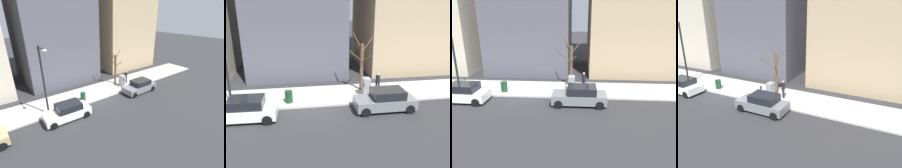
% 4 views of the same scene
% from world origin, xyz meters
% --- Properties ---
extents(ground_plane, '(120.00, 120.00, 0.00)m').
position_xyz_m(ground_plane, '(0.00, 0.00, 0.00)').
color(ground_plane, '#2B2B2D').
extents(sidewalk, '(4.00, 36.00, 0.15)m').
position_xyz_m(sidewalk, '(2.00, 0.00, 0.07)').
color(sidewalk, '#B2AFA8').
rests_on(sidewalk, ground).
extents(parked_car_grey, '(1.92, 4.20, 1.52)m').
position_xyz_m(parked_car_grey, '(-1.11, -4.88, 0.74)').
color(parked_car_grey, slate).
rests_on(parked_car_grey, ground).
extents(parked_car_white, '(2.04, 4.26, 1.52)m').
position_xyz_m(parked_car_white, '(-1.16, 4.57, 0.74)').
color(parked_car_white, white).
rests_on(parked_car_white, ground).
extents(parking_meter, '(0.14, 0.10, 1.35)m').
position_xyz_m(parking_meter, '(0.45, -3.68, 0.98)').
color(parking_meter, slate).
rests_on(parking_meter, sidewalk).
extents(utility_box, '(0.83, 0.61, 1.43)m').
position_xyz_m(utility_box, '(1.30, -4.15, 0.85)').
color(utility_box, '#A8A399').
rests_on(utility_box, sidewalk).
extents(streetlamp, '(1.97, 0.32, 6.50)m').
position_xyz_m(streetlamp, '(0.28, 5.78, 4.02)').
color(streetlamp, black).
rests_on(streetlamp, sidewalk).
extents(bare_tree, '(1.32, 2.18, 4.77)m').
position_xyz_m(bare_tree, '(2.59, -4.03, 2.28)').
color(bare_tree, brown).
rests_on(bare_tree, sidewalk).
extents(trash_bin, '(0.56, 0.56, 0.90)m').
position_xyz_m(trash_bin, '(0.90, 1.83, 0.60)').
color(trash_bin, '#14381E').
rests_on(trash_bin, sidewalk).
extents(pedestrian_near_meter, '(0.36, 0.36, 1.66)m').
position_xyz_m(pedestrian_near_meter, '(1.78, -5.22, 1.09)').
color(pedestrian_near_meter, '#1E1E2D').
rests_on(pedestrian_near_meter, sidewalk).
extents(office_block_center, '(9.33, 9.33, 19.28)m').
position_xyz_m(office_block_center, '(10.17, 1.07, 9.64)').
color(office_block_center, '#4C4C56').
rests_on(office_block_center, ground).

